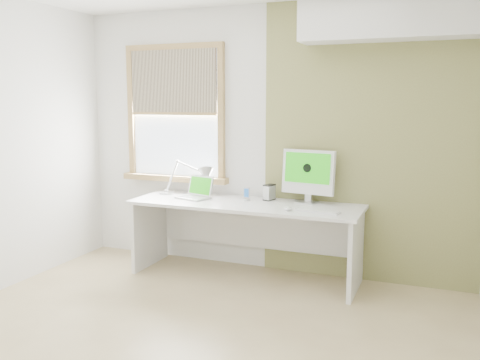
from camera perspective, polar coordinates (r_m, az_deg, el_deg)
The scene contains 12 objects.
room at distance 3.53m, azimuth -6.33°, elevation 2.40°, with size 4.04×3.54×2.64m.
accent_wall at distance 4.90m, azimuth 14.03°, elevation 3.96°, with size 2.00×0.02×2.60m, color olive.
soffit at distance 4.74m, azimuth 16.76°, elevation 17.04°, with size 1.60×0.40×0.42m, color white.
window at distance 5.49m, azimuth -7.20°, elevation 7.20°, with size 1.20×0.14×1.42m.
desk at distance 4.99m, azimuth 0.80°, elevation -4.59°, with size 2.20×0.70×0.73m.
desk_lamp at distance 5.26m, azimuth -4.60°, elevation 0.31°, with size 0.65×0.26×0.36m.
laptop at distance 5.15m, azimuth -4.84°, elevation -1.39°, with size 0.37×0.33×0.22m.
phone_dock at distance 5.00m, azimuth 0.72°, elevation -1.85°, with size 0.07×0.07×0.13m.
external_drive at distance 5.02m, azimuth 3.24°, elevation -1.36°, with size 0.10×0.13×0.15m.
imac at distance 4.90m, azimuth 7.51°, elevation 0.74°, with size 0.52×0.20×0.50m.
keyboard at distance 4.54m, azimuth 8.50°, elevation -3.40°, with size 0.40×0.17×0.02m.
mouse at distance 4.58m, azimuth 5.32°, elevation -3.15°, with size 0.06×0.10×0.03m, color white.
Camera 1 is at (1.65, -3.10, 1.69)m, focal length 38.83 mm.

